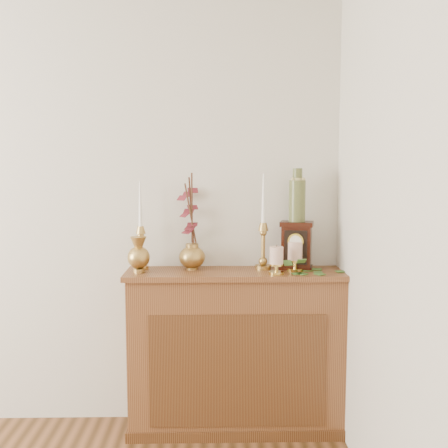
{
  "coord_description": "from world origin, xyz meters",
  "views": [
    {
      "loc": [
        1.28,
        -0.8,
        1.51
      ],
      "look_at": [
        1.33,
        2.05,
        1.2
      ],
      "focal_mm": 42.0,
      "sensor_mm": 36.0,
      "label": 1
    }
  ],
  "objects_px": {
    "candlestick_left": "(141,241)",
    "bud_vase": "(139,255)",
    "candlestick_center": "(263,238)",
    "mantel_clock": "(296,246)",
    "ginger_jar": "(190,226)",
    "ceramic_vase": "(297,198)"
  },
  "relations": [
    {
      "from": "candlestick_left",
      "to": "bud_vase",
      "type": "relative_size",
      "value": 2.53
    },
    {
      "from": "bud_vase",
      "to": "ceramic_vase",
      "type": "xyz_separation_m",
      "value": [
        0.89,
        0.09,
        0.31
      ]
    },
    {
      "from": "candlestick_center",
      "to": "bud_vase",
      "type": "relative_size",
      "value": 2.72
    },
    {
      "from": "candlestick_left",
      "to": "ginger_jar",
      "type": "bearing_deg",
      "value": 6.38
    },
    {
      "from": "candlestick_center",
      "to": "ceramic_vase",
      "type": "relative_size",
      "value": 1.81
    },
    {
      "from": "ginger_jar",
      "to": "mantel_clock",
      "type": "relative_size",
      "value": 2.01
    },
    {
      "from": "candlestick_center",
      "to": "ceramic_vase",
      "type": "height_order",
      "value": "ceramic_vase"
    },
    {
      "from": "bud_vase",
      "to": "mantel_clock",
      "type": "distance_m",
      "value": 0.89
    },
    {
      "from": "bud_vase",
      "to": "mantel_clock",
      "type": "xyz_separation_m",
      "value": [
        0.89,
        0.09,
        0.04
      ]
    },
    {
      "from": "candlestick_center",
      "to": "bud_vase",
      "type": "bearing_deg",
      "value": -172.94
    },
    {
      "from": "mantel_clock",
      "to": "ceramic_vase",
      "type": "distance_m",
      "value": 0.27
    },
    {
      "from": "mantel_clock",
      "to": "ginger_jar",
      "type": "bearing_deg",
      "value": -170.04
    },
    {
      "from": "bud_vase",
      "to": "ceramic_vase",
      "type": "bearing_deg",
      "value": 5.74
    },
    {
      "from": "candlestick_center",
      "to": "ceramic_vase",
      "type": "distance_m",
      "value": 0.3
    },
    {
      "from": "candlestick_center",
      "to": "ginger_jar",
      "type": "xyz_separation_m",
      "value": [
        -0.42,
        0.04,
        0.07
      ]
    },
    {
      "from": "candlestick_left",
      "to": "ginger_jar",
      "type": "xyz_separation_m",
      "value": [
        0.28,
        0.03,
        0.08
      ]
    },
    {
      "from": "mantel_clock",
      "to": "bud_vase",
      "type": "bearing_deg",
      "value": -160.53
    },
    {
      "from": "ceramic_vase",
      "to": "candlestick_center",
      "type": "bearing_deg",
      "value": -179.12
    },
    {
      "from": "candlestick_center",
      "to": "ginger_jar",
      "type": "distance_m",
      "value": 0.43
    },
    {
      "from": "candlestick_center",
      "to": "ceramic_vase",
      "type": "bearing_deg",
      "value": 0.88
    },
    {
      "from": "candlestick_left",
      "to": "mantel_clock",
      "type": "bearing_deg",
      "value": -0.69
    },
    {
      "from": "mantel_clock",
      "to": "ceramic_vase",
      "type": "xyz_separation_m",
      "value": [
        0.0,
        0.0,
        0.27
      ]
    }
  ]
}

